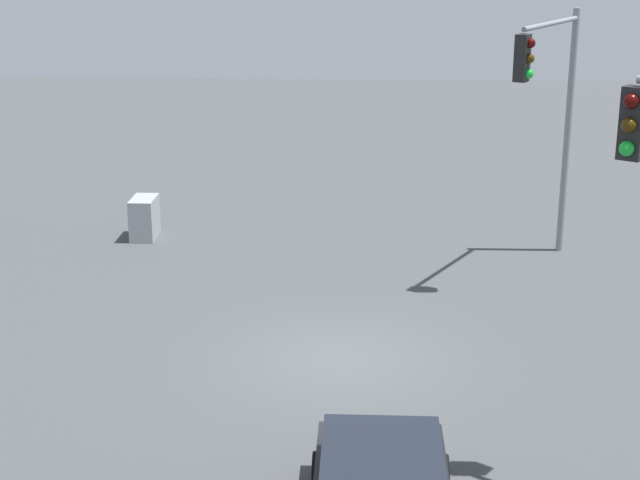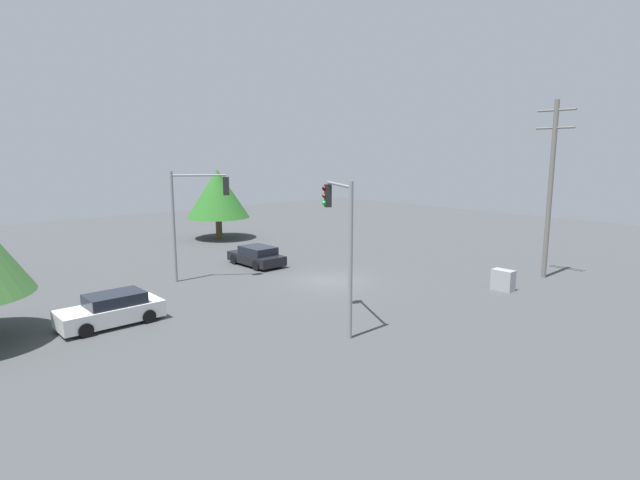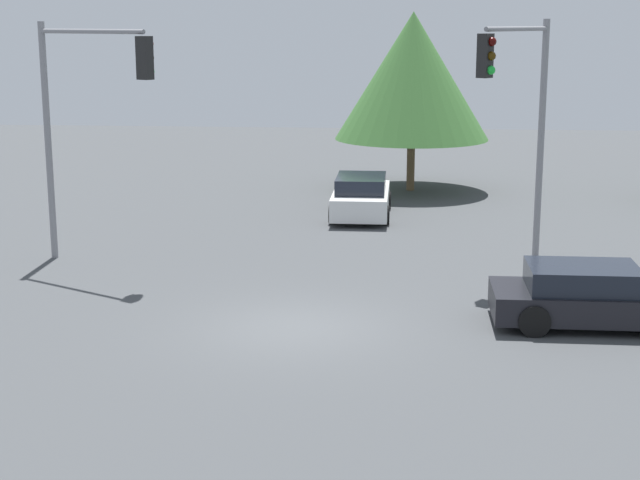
# 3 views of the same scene
# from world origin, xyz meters

# --- Properties ---
(ground_plane) EXTENTS (80.00, 80.00, 0.00)m
(ground_plane) POSITION_xyz_m (0.00, 0.00, 0.00)
(ground_plane) COLOR #424447
(traffic_signal_main) EXTENTS (3.54, 2.10, 6.40)m
(traffic_signal_main) POSITION_xyz_m (6.07, -5.01, 4.38)
(traffic_signal_main) COLOR gray
(traffic_signal_main) RESTS_ON ground_plane
(electrical_cabinet) EXTENTS (1.15, 0.66, 1.15)m
(electrical_cabinet) POSITION_xyz_m (8.02, 5.70, 0.57)
(electrical_cabinet) COLOR #9EA0A3
(electrical_cabinet) RESTS_ON ground_plane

